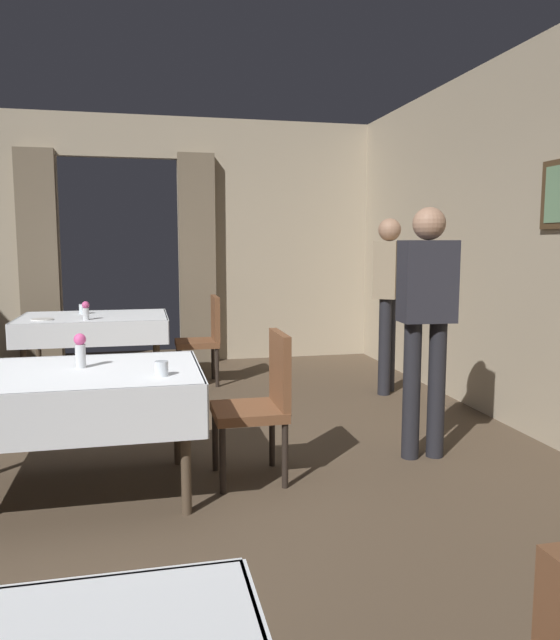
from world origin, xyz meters
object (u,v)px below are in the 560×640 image
object	(u,v)px
flower_vase_far	(86,310)
plate_far_b	(42,319)
dining_table_far	(94,324)
glass_far_c	(83,309)
chair_mid_right	(261,398)
flower_vase_mid	(80,349)
dining_table_mid	(70,387)
glass_mid_b	(162,369)
chair_far_right	(204,335)
person_waiter_by_doorway	(426,311)
person_diner_standing_aside	(388,290)

from	to	relation	value
flower_vase_far	plate_far_b	size ratio (longest dim) A/B	0.86
dining_table_far	glass_far_c	bearing A→B (deg)	121.24
chair_mid_right	plate_far_b	world-z (taller)	chair_mid_right
flower_vase_mid	dining_table_far	bearing A→B (deg)	92.71
flower_vase_mid	glass_far_c	bearing A→B (deg)	94.88
dining_table_far	glass_far_c	world-z (taller)	glass_far_c
dining_table_mid	glass_mid_b	xyz separation A→B (m)	(0.51, -0.26, 0.13)
dining_table_mid	glass_far_c	xyz separation A→B (m)	(-0.19, 2.96, 0.14)
glass_far_c	chair_far_right	bearing A→B (deg)	-10.28
dining_table_far	person_waiter_by_doorway	xyz separation A→B (m)	(2.37, -2.61, 0.35)
dining_table_mid	person_waiter_by_doorway	size ratio (longest dim) A/B	0.87
flower_vase_mid	person_waiter_by_doorway	distance (m)	2.25
chair_mid_right	glass_mid_b	distance (m)	0.73
chair_far_right	person_diner_standing_aside	xyz separation A→B (m)	(1.72, -0.80, 0.51)
chair_mid_right	chair_far_right	world-z (taller)	same
dining_table_far	glass_far_c	size ratio (longest dim) A/B	14.28
dining_table_far	person_waiter_by_doorway	world-z (taller)	person_waiter_by_doorway
person_diner_standing_aside	glass_mid_b	bearing A→B (deg)	-135.76
person_waiter_by_doorway	dining_table_far	bearing A→B (deg)	132.18
dining_table_far	flower_vase_mid	world-z (taller)	flower_vase_mid
plate_far_b	person_diner_standing_aside	bearing A→B (deg)	-9.98
dining_table_far	flower_vase_mid	distance (m)	2.70
chair_far_right	glass_far_c	size ratio (longest dim) A/B	9.10
chair_far_right	glass_mid_b	distance (m)	3.05
flower_vase_far	chair_far_right	bearing A→B (deg)	14.48
chair_far_right	person_waiter_by_doorway	bearing A→B (deg)	-64.14
person_waiter_by_doorway	chair_mid_right	bearing A→B (deg)	-173.97
dining_table_far	chair_mid_right	bearing A→B (deg)	-66.26
person_waiter_by_doorway	plate_far_b	bearing A→B (deg)	140.01
chair_mid_right	person_diner_standing_aside	bearing A→B (deg)	49.42
chair_far_right	person_waiter_by_doorway	size ratio (longest dim) A/B	0.54
dining_table_mid	person_diner_standing_aside	size ratio (longest dim) A/B	0.87
chair_mid_right	glass_far_c	xyz separation A→B (m)	(-1.32, 2.93, 0.29)
dining_table_far	person_waiter_by_doorway	bearing A→B (deg)	-47.82
plate_far_b	chair_mid_right	bearing A→B (deg)	-56.35
dining_table_far	flower_vase_far	size ratio (longest dim) A/B	8.15
dining_table_far	glass_mid_b	bearing A→B (deg)	-79.02
chair_far_right	plate_far_b	world-z (taller)	chair_far_right
flower_vase_far	person_diner_standing_aside	size ratio (longest dim) A/B	0.10
dining_table_far	chair_far_right	size ratio (longest dim) A/B	1.57
person_waiter_by_doorway	flower_vase_far	bearing A→B (deg)	136.56
glass_mid_b	flower_vase_far	world-z (taller)	flower_vase_far
person_waiter_by_doorway	person_diner_standing_aside	world-z (taller)	same
dining_table_far	glass_mid_b	world-z (taller)	glass_mid_b
chair_far_right	glass_mid_b	xyz separation A→B (m)	(-0.53, -2.99, 0.28)
glass_mid_b	person_waiter_by_doorway	distance (m)	1.84
dining_table_far	chair_mid_right	world-z (taller)	chair_mid_right
glass_mid_b	flower_vase_far	bearing A→B (deg)	103.21
glass_mid_b	plate_far_b	bearing A→B (deg)	110.56
flower_vase_far	person_diner_standing_aside	distance (m)	2.93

